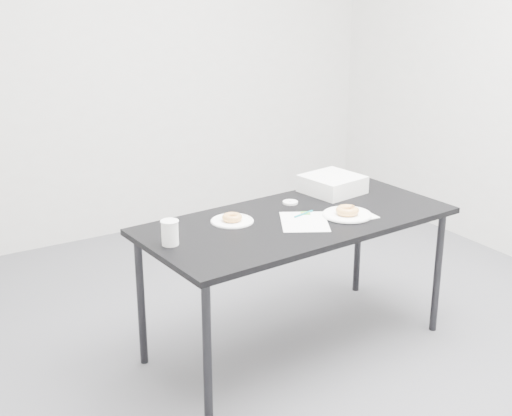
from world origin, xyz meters
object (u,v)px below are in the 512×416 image
plate_near (347,215)px  coffee_cup (170,233)px  donut_far (232,217)px  bakery_box (332,184)px  pen (304,214)px  donut_near (347,210)px  scorecard (304,222)px  plate_far (232,221)px  table (297,228)px

plate_near → coffee_cup: 0.93m
plate_near → donut_far: donut_far is taller
plate_near → bakery_box: bearing=64.0°
pen → donut_near: donut_near is taller
scorecard → plate_far: plate_far is taller
pen → bakery_box: size_ratio=0.47×
table → bakery_box: bakery_box is taller
pen → bakery_box: (0.35, 0.23, 0.04)m
table → pen: size_ratio=12.16×
donut_far → scorecard: bearing=-32.1°
table → plate_near: plate_near is taller
donut_near → donut_far: size_ratio=1.18×
donut_far → donut_near: bearing=-23.3°
pen → bakery_box: 0.42m
donut_far → coffee_cup: (-0.39, -0.12, 0.04)m
scorecard → coffee_cup: 0.69m
table → plate_near: size_ratio=6.52×
donut_far → table: bearing=-22.2°
table → donut_far: 0.33m
plate_near → plate_far: 0.58m
pen → donut_far: bearing=149.8°
plate_far → donut_far: (0.00, 0.00, 0.02)m
plate_far → donut_far: bearing=90.0°
scorecard → coffee_cup: size_ratio=2.47×
pen → donut_far: donut_far is taller
donut_far → pen: bearing=-16.4°
scorecard → donut_near: (0.23, -0.04, 0.03)m
table → scorecard: size_ratio=5.65×
plate_near → plate_far: plate_near is taller
plate_near → donut_far: size_ratio=2.51×
donut_near → scorecard: bearing=169.9°
donut_near → bakery_box: 0.39m
table → donut_near: (0.23, -0.11, 0.08)m
bakery_box → scorecard: bearing=-151.4°
plate_near → table: bearing=155.3°
donut_far → bakery_box: bearing=9.9°
plate_far → coffee_cup: coffee_cup is taller
table → pen: 0.08m
donut_near → coffee_cup: (-0.92, 0.11, 0.03)m
pen → plate_near: size_ratio=0.54×
donut_near → table: bearing=155.3°
bakery_box → pen: bearing=-156.0°
plate_near → coffee_cup: size_ratio=2.14×
scorecard → coffee_cup: (-0.69, 0.07, 0.06)m
table → bakery_box: size_ratio=5.72×
table → plate_near: bearing=-28.8°
plate_far → plate_near: bearing=-23.3°
donut_near → bakery_box: size_ratio=0.41×
pen → plate_far: bearing=149.8°
table → donut_near: 0.27m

